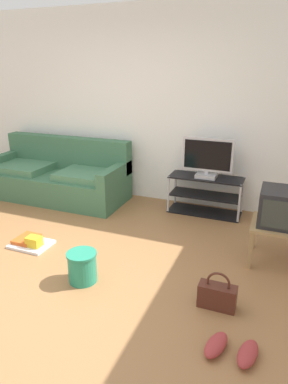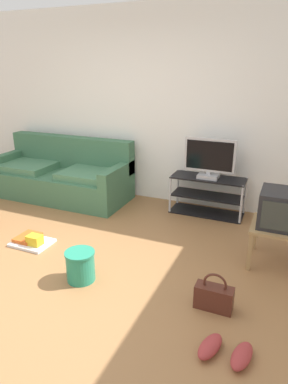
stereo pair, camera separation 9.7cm
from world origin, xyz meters
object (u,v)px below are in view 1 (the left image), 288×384
at_px(side_table, 278,230).
at_px(floor_tray, 31,242).
at_px(couch, 59,177).
at_px(cleaning_bucket, 82,266).
at_px(flat_tv, 207,158).
at_px(crt_tv, 281,207).
at_px(tv_stand, 205,195).
at_px(handbag, 217,295).
at_px(sneakers_pair, 232,349).

xyz_separation_m(side_table, floor_tray, (-2.55, -0.65, -0.32)).
height_order(couch, cleaning_bucket, couch).
height_order(cleaning_bucket, floor_tray, cleaning_bucket).
bearing_deg(flat_tv, crt_tv, -45.37).
bearing_deg(tv_stand, couch, -174.84).
distance_m(side_table, floor_tray, 2.65).
bearing_deg(tv_stand, crt_tv, -46.03).
xyz_separation_m(flat_tv, floor_tray, (-1.62, -1.62, -0.73)).
xyz_separation_m(couch, flat_tv, (2.21, 0.18, 0.46)).
height_order(couch, handbag, couch).
distance_m(side_table, crt_tv, 0.24).
xyz_separation_m(tv_stand, sneakers_pair, (0.71, -2.40, -0.21)).
bearing_deg(crt_tv, flat_tv, 134.63).
bearing_deg(handbag, floor_tray, 172.42).
xyz_separation_m(handbag, sneakers_pair, (0.19, -0.47, -0.07)).
bearing_deg(side_table, crt_tv, 90.00).
distance_m(tv_stand, side_table, 1.37).
distance_m(couch, flat_tv, 2.26).
height_order(crt_tv, cleaning_bucket, crt_tv).
bearing_deg(flat_tv, cleaning_bucket, -109.79).
xyz_separation_m(tv_stand, side_table, (0.94, -0.99, 0.10)).
bearing_deg(crt_tv, side_table, -90.00).
bearing_deg(floor_tray, flat_tv, 45.07).
height_order(tv_stand, crt_tv, crt_tv).
relative_size(side_table, handbag, 1.53).
height_order(tv_stand, floor_tray, tv_stand).
xyz_separation_m(side_table, sneakers_pair, (-0.22, -1.41, -0.31)).
xyz_separation_m(crt_tv, handbag, (-0.41, -0.95, -0.49)).
relative_size(flat_tv, sneakers_pair, 1.66).
bearing_deg(tv_stand, flat_tv, -90.00).
height_order(handbag, sneakers_pair, handbag).
bearing_deg(cleaning_bucket, side_table, 31.73).
relative_size(handbag, sneakers_pair, 0.84).
height_order(crt_tv, sneakers_pair, crt_tv).
distance_m(couch, tv_stand, 2.22).
relative_size(tv_stand, cleaning_bucket, 3.32).
xyz_separation_m(couch, handbag, (2.73, -1.73, -0.20)).
relative_size(tv_stand, flat_tv, 1.47).
distance_m(crt_tv, cleaning_bucket, 2.00).
relative_size(couch, crt_tv, 4.85).
distance_m(cleaning_bucket, floor_tray, 0.98).
bearing_deg(floor_tray, cleaning_bucket, -22.20).
bearing_deg(side_table, couch, 165.95).
relative_size(couch, sneakers_pair, 5.27).
xyz_separation_m(tv_stand, handbag, (0.52, -1.93, -0.14)).
relative_size(side_table, sneakers_pair, 1.28).
height_order(couch, side_table, couch).
bearing_deg(sneakers_pair, side_table, 81.03).
height_order(tv_stand, handbag, tv_stand).
bearing_deg(flat_tv, tv_stand, 90.00).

